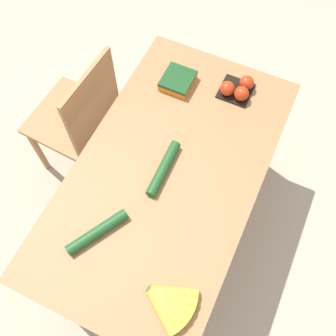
% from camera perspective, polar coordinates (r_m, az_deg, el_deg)
% --- Properties ---
extents(ground_plane, '(12.00, 12.00, 0.00)m').
position_cam_1_polar(ground_plane, '(2.34, 0.00, -8.42)').
color(ground_plane, '#B7A88E').
extents(dining_table, '(1.37, 0.76, 0.73)m').
position_cam_1_polar(dining_table, '(1.76, 0.00, -1.96)').
color(dining_table, '#9E7044').
rests_on(dining_table, ground_plane).
extents(chair, '(0.44, 0.42, 0.89)m').
position_cam_1_polar(chair, '(2.17, -12.64, 6.92)').
color(chair, '#A87547').
rests_on(chair, ground_plane).
extents(banana_bunch, '(0.19, 0.19, 0.04)m').
position_cam_1_polar(banana_bunch, '(1.49, 0.20, -18.95)').
color(banana_bunch, brown).
rests_on(banana_bunch, dining_table).
extents(tomato_pack, '(0.15, 0.15, 0.08)m').
position_cam_1_polar(tomato_pack, '(1.89, 10.11, 11.27)').
color(tomato_pack, black).
rests_on(tomato_pack, dining_table).
extents(carrot_bag, '(0.15, 0.14, 0.05)m').
position_cam_1_polar(carrot_bag, '(1.90, 1.43, 12.62)').
color(carrot_bag, orange).
rests_on(carrot_bag, dining_table).
extents(cucumber_near, '(0.27, 0.05, 0.04)m').
position_cam_1_polar(cucumber_near, '(1.65, -0.65, -0.06)').
color(cucumber_near, '#1E5123').
rests_on(cucumber_near, dining_table).
extents(cucumber_far, '(0.25, 0.17, 0.04)m').
position_cam_1_polar(cucumber_far, '(1.57, -10.22, -9.11)').
color(cucumber_far, '#1E5123').
rests_on(cucumber_far, dining_table).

